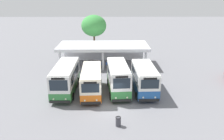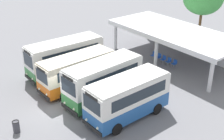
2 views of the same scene
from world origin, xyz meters
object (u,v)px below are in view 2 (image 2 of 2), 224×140
Objects in this scene: city_bus_fourth_amber at (128,97)px; waiting_chair_fifth_seat at (174,63)px; city_bus_middle_cream at (103,80)px; waiting_chair_end_by_column at (154,55)px; waiting_chair_middle_seat at (164,59)px; waiting_chair_fourth_seat at (169,61)px; litter_bin_apron at (16,126)px; city_bus_nearest_orange at (65,56)px; city_bus_second_in_row at (77,70)px; waiting_chair_second_from_end at (159,57)px.

city_bus_fourth_amber reaches higher than waiting_chair_fifth_seat.
city_bus_middle_cream is 8.11× the size of waiting_chair_end_by_column.
waiting_chair_middle_seat and waiting_chair_fourth_seat have the same top height.
city_bus_fourth_amber is 7.42× the size of litter_bin_apron.
city_bus_nearest_orange reaches higher than city_bus_second_in_row.
city_bus_second_in_row is 8.15× the size of waiting_chair_second_from_end.
city_bus_second_in_row is 10.09m from waiting_chair_fourth_seat.
city_bus_fourth_amber is at bearing -0.93° from city_bus_nearest_orange.
city_bus_fourth_amber is 7.77× the size of waiting_chair_second_from_end.
city_bus_fourth_amber is 10.51m from waiting_chair_fourth_seat.
city_bus_second_in_row is at bearing -99.98° from waiting_chair_fourth_seat.
waiting_chair_middle_seat is 1.42m from waiting_chair_fifth_seat.
city_bus_fourth_amber is 7.77× the size of waiting_chair_fourth_seat.
city_bus_second_in_row is at bearing 112.62° from litter_bin_apron.
city_bus_second_in_row is at bearing -95.95° from waiting_chair_middle_seat.
litter_bin_apron reaches higher than waiting_chair_second_from_end.
waiting_chair_end_by_column is 1.00× the size of waiting_chair_fifth_seat.
city_bus_second_in_row is 1.05× the size of city_bus_fourth_amber.
waiting_chair_end_by_column is 1.00× the size of waiting_chair_middle_seat.
city_bus_middle_cream reaches higher than waiting_chair_second_from_end.
city_bus_nearest_orange is 8.71× the size of waiting_chair_middle_seat.
city_bus_fourth_amber is at bearing -54.81° from waiting_chair_end_by_column.
waiting_chair_fourth_seat is 1.00× the size of waiting_chair_fifth_seat.
city_bus_nearest_orange is 3.17m from city_bus_second_in_row.
city_bus_middle_cream reaches higher than waiting_chair_end_by_column.
city_bus_nearest_orange is at bearing -114.07° from waiting_chair_middle_seat.
city_bus_nearest_orange is 8.71× the size of waiting_chair_fourth_seat.
city_bus_middle_cream is at bearing -85.97° from waiting_chair_fifth_seat.
city_bus_nearest_orange reaches higher than waiting_chair_middle_seat.
waiting_chair_middle_seat and waiting_chair_fifth_seat have the same top height.
waiting_chair_middle_seat is at bearing 102.57° from city_bus_middle_cream.
city_bus_middle_cream is 9.87m from waiting_chair_second_from_end.
city_bus_fourth_amber is at bearing -61.12° from waiting_chair_middle_seat.
city_bus_fourth_amber is 10.30m from waiting_chair_fifth_seat.
waiting_chair_second_from_end is 1.00× the size of waiting_chair_fifth_seat.
city_bus_middle_cream is 7.52m from litter_bin_apron.
waiting_chair_second_from_end is at bearing 88.16° from city_bus_second_in_row.
city_bus_second_in_row is at bearing -10.90° from city_bus_nearest_orange.
waiting_chair_middle_seat is 0.71m from waiting_chair_fourth_seat.
city_bus_nearest_orange is 8.71× the size of waiting_chair_second_from_end.
city_bus_nearest_orange is 6.22m from city_bus_middle_cream.
waiting_chair_second_from_end is 16.95m from litter_bin_apron.
waiting_chair_second_from_end is at bearing -178.57° from waiting_chair_fifth_seat.
waiting_chair_fourth_seat is at bearing 80.02° from city_bus_second_in_row.
waiting_chair_fifth_seat is 16.81m from litter_bin_apron.
waiting_chair_second_from_end is 1.42m from waiting_chair_fourth_seat.
waiting_chair_end_by_column is 1.00× the size of waiting_chair_second_from_end.
city_bus_fourth_amber is at bearing -58.00° from waiting_chair_second_from_end.
city_bus_nearest_orange is at bearing 128.67° from litter_bin_apron.
city_bus_middle_cream reaches higher than city_bus_second_in_row.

